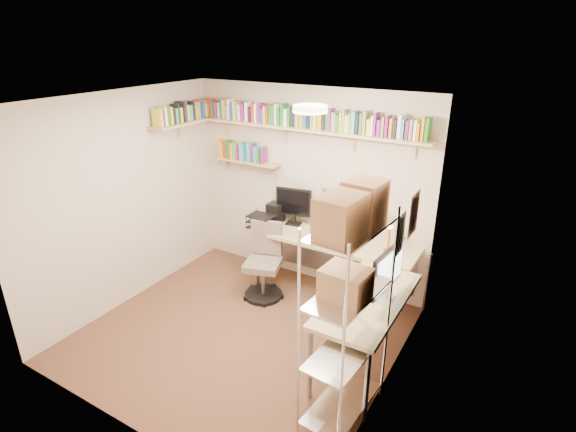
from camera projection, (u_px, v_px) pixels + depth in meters
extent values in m
plane|color=#4E2D21|center=(241.00, 333.00, 4.93)|extent=(3.20, 3.20, 0.00)
cube|color=beige|center=(308.00, 188.00, 5.65)|extent=(3.20, 0.04, 2.50)
cube|color=beige|center=(125.00, 201.00, 5.21)|extent=(0.04, 3.00, 2.50)
cube|color=beige|center=(392.00, 269.00, 3.71)|extent=(0.04, 3.00, 2.50)
cube|color=beige|center=(113.00, 302.00, 3.26)|extent=(3.20, 0.04, 2.50)
cube|color=silver|center=(230.00, 101.00, 3.98)|extent=(3.20, 3.00, 0.04)
cube|color=white|center=(414.00, 214.00, 4.03)|extent=(0.01, 0.30, 0.42)
cube|color=silver|center=(400.00, 235.00, 3.73)|extent=(0.01, 0.28, 0.38)
cylinder|color=#FFEAC6|center=(310.00, 109.00, 3.83)|extent=(0.30, 0.30, 0.06)
cube|color=tan|center=(304.00, 128.00, 5.26)|extent=(3.05, 0.25, 0.03)
cube|color=tan|center=(184.00, 122.00, 5.61)|extent=(0.25, 1.00, 0.03)
cube|color=tan|center=(247.00, 161.00, 5.88)|extent=(0.95, 0.20, 0.02)
cube|color=tan|center=(226.00, 124.00, 5.90)|extent=(0.03, 0.20, 0.20)
cube|color=tan|center=(285.00, 131.00, 5.48)|extent=(0.03, 0.20, 0.20)
cube|color=tan|center=(353.00, 139.00, 5.06)|extent=(0.03, 0.20, 0.20)
cube|color=tan|center=(415.00, 146.00, 4.73)|extent=(0.03, 0.20, 0.20)
cube|color=#721E6D|center=(206.00, 109.00, 5.91)|extent=(0.03, 0.15, 0.19)
cube|color=#C0D227|center=(209.00, 110.00, 5.89)|extent=(0.04, 0.15, 0.18)
cube|color=red|center=(212.00, 108.00, 5.85)|extent=(0.03, 0.13, 0.23)
cube|color=#246C25|center=(215.00, 109.00, 5.84)|extent=(0.04, 0.12, 0.21)
cube|color=#721E6D|center=(218.00, 110.00, 5.81)|extent=(0.04, 0.12, 0.20)
cube|color=#C0D227|center=(221.00, 110.00, 5.79)|extent=(0.03, 0.12, 0.20)
cube|color=#2149AA|center=(223.00, 109.00, 5.77)|extent=(0.02, 0.12, 0.23)
cube|color=#C0D227|center=(225.00, 109.00, 5.75)|extent=(0.03, 0.11, 0.24)
cube|color=gray|center=(228.00, 112.00, 5.74)|extent=(0.04, 0.13, 0.17)
cube|color=white|center=(231.00, 109.00, 5.70)|extent=(0.04, 0.12, 0.25)
cube|color=#2149AA|center=(234.00, 111.00, 5.69)|extent=(0.04, 0.15, 0.21)
cube|color=#C0D227|center=(237.00, 110.00, 5.66)|extent=(0.04, 0.15, 0.24)
cube|color=gray|center=(240.00, 111.00, 5.64)|extent=(0.02, 0.15, 0.23)
cube|color=white|center=(242.00, 112.00, 5.63)|extent=(0.03, 0.13, 0.20)
cube|color=#721E6D|center=(245.00, 112.00, 5.61)|extent=(0.04, 0.15, 0.22)
cube|color=white|center=(248.00, 112.00, 5.58)|extent=(0.04, 0.11, 0.23)
cube|color=black|center=(252.00, 114.00, 5.57)|extent=(0.03, 0.12, 0.18)
cube|color=red|center=(255.00, 113.00, 5.54)|extent=(0.04, 0.12, 0.21)
cube|color=white|center=(258.00, 113.00, 5.51)|extent=(0.03, 0.14, 0.23)
cube|color=#721E6D|center=(261.00, 113.00, 5.49)|extent=(0.04, 0.13, 0.23)
cube|color=#2149AA|center=(264.00, 115.00, 5.48)|extent=(0.03, 0.12, 0.18)
cube|color=#C0D227|center=(267.00, 114.00, 5.46)|extent=(0.03, 0.13, 0.21)
cube|color=red|center=(269.00, 114.00, 5.44)|extent=(0.03, 0.13, 0.22)
cube|color=#246C25|center=(273.00, 114.00, 5.41)|extent=(0.04, 0.12, 0.23)
cube|color=#246C25|center=(275.00, 114.00, 5.39)|extent=(0.03, 0.14, 0.23)
cube|color=white|center=(278.00, 114.00, 5.37)|extent=(0.02, 0.14, 0.25)
cube|color=#246C25|center=(281.00, 117.00, 5.37)|extent=(0.04, 0.14, 0.19)
cube|color=#246C25|center=(284.00, 115.00, 5.33)|extent=(0.04, 0.13, 0.25)
cube|color=white|center=(288.00, 117.00, 5.32)|extent=(0.04, 0.15, 0.20)
cube|color=#246C25|center=(291.00, 116.00, 5.29)|extent=(0.04, 0.14, 0.22)
cube|color=black|center=(295.00, 116.00, 5.27)|extent=(0.04, 0.15, 0.24)
cube|color=teal|center=(298.00, 117.00, 5.25)|extent=(0.02, 0.11, 0.21)
cube|color=orange|center=(300.00, 116.00, 5.23)|extent=(0.02, 0.15, 0.25)
cube|color=orange|center=(303.00, 119.00, 5.22)|extent=(0.03, 0.13, 0.20)
cube|color=#2149AA|center=(307.00, 118.00, 5.19)|extent=(0.04, 0.13, 0.23)
cube|color=black|center=(310.00, 120.00, 5.18)|extent=(0.04, 0.12, 0.18)
cube|color=teal|center=(313.00, 118.00, 5.15)|extent=(0.02, 0.12, 0.24)
cube|color=#C0D227|center=(317.00, 121.00, 5.14)|extent=(0.04, 0.14, 0.18)
cube|color=orange|center=(321.00, 119.00, 5.11)|extent=(0.04, 0.11, 0.22)
cube|color=black|center=(325.00, 121.00, 5.09)|extent=(0.03, 0.11, 0.19)
cube|color=#246C25|center=(329.00, 120.00, 5.06)|extent=(0.03, 0.11, 0.23)
cube|color=#721E6D|center=(331.00, 120.00, 5.04)|extent=(0.02, 0.12, 0.24)
cube|color=gray|center=(335.00, 121.00, 5.03)|extent=(0.04, 0.12, 0.21)
cube|color=#246C25|center=(339.00, 123.00, 5.01)|extent=(0.04, 0.13, 0.19)
cube|color=#C0D227|center=(342.00, 122.00, 4.99)|extent=(0.02, 0.12, 0.21)
cube|color=gray|center=(345.00, 121.00, 4.96)|extent=(0.03, 0.15, 0.24)
cube|color=#C0D227|center=(349.00, 123.00, 4.95)|extent=(0.04, 0.14, 0.19)
cube|color=gray|center=(352.00, 123.00, 4.93)|extent=(0.02, 0.14, 0.22)
cube|color=teal|center=(355.00, 122.00, 4.91)|extent=(0.04, 0.14, 0.24)
cube|color=black|center=(359.00, 123.00, 4.89)|extent=(0.03, 0.12, 0.22)
cube|color=#246C25|center=(363.00, 123.00, 4.87)|extent=(0.03, 0.13, 0.23)
cube|color=gray|center=(366.00, 123.00, 4.85)|extent=(0.03, 0.14, 0.25)
cube|color=#C0D227|center=(370.00, 127.00, 4.84)|extent=(0.04, 0.14, 0.17)
cube|color=white|center=(374.00, 125.00, 4.81)|extent=(0.03, 0.13, 0.21)
cube|color=#721E6D|center=(376.00, 124.00, 4.79)|extent=(0.02, 0.13, 0.24)
cube|color=#721E6D|center=(380.00, 128.00, 4.78)|extent=(0.04, 0.14, 0.18)
cube|color=gray|center=(384.00, 126.00, 4.76)|extent=(0.03, 0.13, 0.21)
cube|color=#721E6D|center=(388.00, 126.00, 4.74)|extent=(0.03, 0.14, 0.22)
cube|color=orange|center=(392.00, 128.00, 4.72)|extent=(0.03, 0.11, 0.20)
cube|color=black|center=(396.00, 128.00, 4.70)|extent=(0.04, 0.15, 0.19)
cube|color=white|center=(401.00, 126.00, 4.67)|extent=(0.04, 0.12, 0.24)
cube|color=teal|center=(404.00, 129.00, 4.66)|extent=(0.03, 0.13, 0.21)
cube|color=#721E6D|center=(408.00, 129.00, 4.64)|extent=(0.03, 0.11, 0.20)
cube|color=gray|center=(412.00, 129.00, 4.62)|extent=(0.03, 0.15, 0.21)
cube|color=white|center=(416.00, 130.00, 4.60)|extent=(0.03, 0.14, 0.21)
cube|color=orange|center=(420.00, 131.00, 4.59)|extent=(0.02, 0.14, 0.18)
cube|color=orange|center=(424.00, 129.00, 4.56)|extent=(0.03, 0.12, 0.24)
cube|color=#246C25|center=(428.00, 130.00, 4.54)|extent=(0.03, 0.14, 0.24)
cube|color=#C0D227|center=(157.00, 118.00, 5.22)|extent=(0.15, 0.03, 0.22)
cube|color=#721E6D|center=(160.00, 118.00, 5.26)|extent=(0.12, 0.04, 0.19)
cube|color=white|center=(163.00, 116.00, 5.29)|extent=(0.12, 0.03, 0.23)
cube|color=#246C25|center=(165.00, 118.00, 5.33)|extent=(0.11, 0.04, 0.18)
cube|color=#C0D227|center=(168.00, 116.00, 5.36)|extent=(0.15, 0.03, 0.21)
cube|color=black|center=(171.00, 116.00, 5.40)|extent=(0.14, 0.03, 0.19)
cube|color=teal|center=(173.00, 116.00, 5.44)|extent=(0.13, 0.04, 0.18)
cube|color=black|center=(175.00, 114.00, 5.46)|extent=(0.12, 0.03, 0.23)
cube|color=#C0D227|center=(178.00, 115.00, 5.51)|extent=(0.12, 0.04, 0.18)
cube|color=black|center=(181.00, 112.00, 5.53)|extent=(0.15, 0.04, 0.24)
cube|color=#721E6D|center=(183.00, 111.00, 5.56)|extent=(0.13, 0.02, 0.25)
cube|color=#C0D227|center=(185.00, 113.00, 5.60)|extent=(0.12, 0.04, 0.19)
cube|color=teal|center=(188.00, 113.00, 5.64)|extent=(0.14, 0.04, 0.19)
cube|color=black|center=(190.00, 110.00, 5.67)|extent=(0.14, 0.03, 0.23)
cube|color=orange|center=(192.00, 110.00, 5.70)|extent=(0.14, 0.04, 0.22)
cube|color=teal|center=(195.00, 110.00, 5.75)|extent=(0.14, 0.04, 0.21)
cube|color=red|center=(197.00, 109.00, 5.78)|extent=(0.11, 0.02, 0.23)
cube|color=#2149AA|center=(199.00, 109.00, 5.81)|extent=(0.14, 0.03, 0.21)
cube|color=#2149AA|center=(201.00, 110.00, 5.85)|extent=(0.12, 0.04, 0.19)
cube|color=orange|center=(204.00, 108.00, 5.88)|extent=(0.14, 0.04, 0.22)
cube|color=orange|center=(221.00, 148.00, 6.02)|extent=(0.03, 0.11, 0.23)
cube|color=orange|center=(224.00, 149.00, 6.01)|extent=(0.04, 0.13, 0.20)
cube|color=red|center=(227.00, 149.00, 5.98)|extent=(0.03, 0.12, 0.23)
cube|color=#246C25|center=(229.00, 149.00, 5.96)|extent=(0.02, 0.12, 0.23)
cube|color=#246C25|center=(232.00, 150.00, 5.95)|extent=(0.03, 0.13, 0.22)
cube|color=orange|center=(234.00, 150.00, 5.93)|extent=(0.04, 0.14, 0.21)
cube|color=teal|center=(237.00, 151.00, 5.91)|extent=(0.03, 0.12, 0.21)
cube|color=#721E6D|center=(239.00, 152.00, 5.89)|extent=(0.03, 0.14, 0.18)
cube|color=gray|center=(242.00, 151.00, 5.86)|extent=(0.04, 0.11, 0.24)
cube|color=teal|center=(245.00, 152.00, 5.85)|extent=(0.04, 0.14, 0.21)
cube|color=#2149AA|center=(248.00, 152.00, 5.82)|extent=(0.04, 0.14, 0.23)
cube|color=teal|center=(251.00, 152.00, 5.79)|extent=(0.04, 0.15, 0.25)
cube|color=#721E6D|center=(254.00, 153.00, 5.78)|extent=(0.03, 0.12, 0.23)
cube|color=teal|center=(257.00, 154.00, 5.76)|extent=(0.04, 0.11, 0.21)
cube|color=#246C25|center=(260.00, 156.00, 5.74)|extent=(0.04, 0.15, 0.18)
cube|color=#721E6D|center=(264.00, 155.00, 5.71)|extent=(0.03, 0.11, 0.21)
cube|color=beige|center=(334.00, 240.00, 5.37)|extent=(2.00, 0.63, 0.04)
cube|color=beige|center=(368.00, 300.00, 4.17)|extent=(0.63, 1.37, 0.04)
cylinder|color=gray|center=(257.00, 259.00, 5.75)|extent=(0.04, 0.04, 0.74)
cylinder|color=gray|center=(278.00, 244.00, 6.18)|extent=(0.04, 0.04, 0.74)
cylinder|color=gray|center=(427.00, 282.00, 5.22)|extent=(0.04, 0.04, 0.74)
cylinder|color=gray|center=(310.00, 364.00, 3.94)|extent=(0.04, 0.04, 0.74)
cylinder|color=gray|center=(367.00, 386.00, 3.69)|extent=(0.04, 0.04, 0.74)
cube|color=gray|center=(342.00, 256.00, 5.72)|extent=(1.90, 0.02, 0.58)
cube|color=silver|center=(344.00, 209.00, 5.31)|extent=(0.58, 0.03, 0.44)
cube|color=black|center=(343.00, 210.00, 5.29)|extent=(0.52, 0.00, 0.38)
cube|color=black|center=(294.00, 202.00, 5.65)|extent=(0.46, 0.03, 0.36)
cube|color=black|center=(388.00, 269.00, 4.01)|extent=(0.03, 0.61, 0.40)
cube|color=white|center=(386.00, 268.00, 4.02)|extent=(0.00, 0.55, 0.34)
cube|color=white|center=(331.00, 245.00, 5.18)|extent=(0.44, 0.14, 0.02)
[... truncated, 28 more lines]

